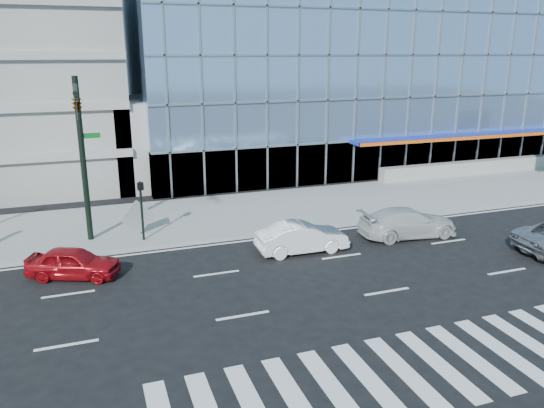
{
  "coord_description": "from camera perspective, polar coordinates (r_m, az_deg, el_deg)",
  "views": [
    {
      "loc": [
        -10.79,
        -20.7,
        9.26
      ],
      "look_at": [
        -2.39,
        3.0,
        1.97
      ],
      "focal_mm": 35.0,
      "sensor_mm": 36.0,
      "label": 1
    }
  ],
  "objects": [
    {
      "name": "white_suv",
      "position": [
        28.17,
        14.41,
        -1.94
      ],
      "size": [
        5.28,
        2.46,
        1.49
      ],
      "primitive_type": "imported",
      "rotation": [
        0.0,
        0.0,
        1.5
      ],
      "color": "silver",
      "rests_on": "ground"
    },
    {
      "name": "white_sedan",
      "position": [
        25.26,
        3.23,
        -3.61
      ],
      "size": [
        4.41,
        1.61,
        1.44
      ],
      "primitive_type": "imported",
      "rotation": [
        0.0,
        0.0,
        1.55
      ],
      "color": "white",
      "rests_on": "ground"
    },
    {
      "name": "theatre_building",
      "position": [
        52.9,
        8.7,
        14.08
      ],
      "size": [
        42.0,
        26.0,
        15.0
      ],
      "primitive_type": "cube",
      "color": "#7CA2D0",
      "rests_on": "ground"
    },
    {
      "name": "retaining_wall",
      "position": [
        48.25,
        27.2,
        4.1
      ],
      "size": [
        30.0,
        0.8,
        1.0
      ],
      "primitive_type": "cube",
      "color": "gray",
      "rests_on": "sidewalk"
    },
    {
      "name": "traffic_signal",
      "position": [
        25.46,
        -20.05,
        8.23
      ],
      "size": [
        1.14,
        5.74,
        8.0
      ],
      "color": "black",
      "rests_on": "sidewalk"
    },
    {
      "name": "ramp_block",
      "position": [
        39.49,
        -12.39,
        6.68
      ],
      "size": [
        6.0,
        8.0,
        6.0
      ],
      "primitive_type": "cube",
      "color": "gray",
      "rests_on": "ground"
    },
    {
      "name": "sidewalk",
      "position": [
        32.01,
        1.04,
        -0.51
      ],
      "size": [
        120.0,
        8.0,
        0.15
      ],
      "primitive_type": "cube",
      "color": "gray",
      "rests_on": "ground"
    },
    {
      "name": "ped_signal_post",
      "position": [
        26.71,
        -13.88,
        0.23
      ],
      "size": [
        0.3,
        0.33,
        3.0
      ],
      "color": "black",
      "rests_on": "sidewalk"
    },
    {
      "name": "ground",
      "position": [
        25.11,
        7.48,
        -5.61
      ],
      "size": [
        160.0,
        160.0,
        0.0
      ],
      "primitive_type": "plane",
      "color": "black",
      "rests_on": "ground"
    },
    {
      "name": "red_sedan",
      "position": [
        23.99,
        -20.59,
        -5.93
      ],
      "size": [
        4.15,
        2.87,
        1.31
      ],
      "primitive_type": "imported",
      "rotation": [
        0.0,
        0.0,
        1.19
      ],
      "color": "#A00C13",
      "rests_on": "ground"
    },
    {
      "name": "tilted_panel",
      "position": [
        27.94,
        -14.24,
        -1.39
      ],
      "size": [
        1.81,
        0.45,
        1.84
      ],
      "primitive_type": "cube",
      "rotation": [
        0.0,
        0.77,
        0.21
      ],
      "color": "#A1A1A1",
      "rests_on": "sidewalk"
    }
  ]
}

